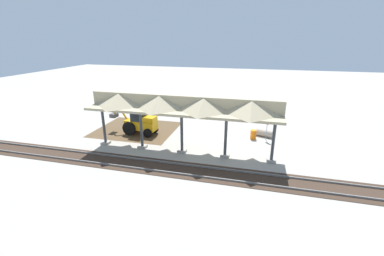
# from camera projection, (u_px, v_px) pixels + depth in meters

# --- Properties ---
(ground_plane) EXTENTS (120.00, 120.00, 0.00)m
(ground_plane) POSITION_uv_depth(u_px,v_px,m) (238.00, 138.00, 25.12)
(ground_plane) COLOR #9E998E
(dirt_work_zone) EXTENTS (8.22, 7.00, 0.01)m
(dirt_work_zone) POSITION_uv_depth(u_px,v_px,m) (137.00, 129.00, 27.52)
(dirt_work_zone) COLOR brown
(dirt_work_zone) RESTS_ON ground
(platform_canopy) EXTENTS (15.93, 3.20, 4.90)m
(platform_canopy) POSITION_uv_depth(u_px,v_px,m) (181.00, 105.00, 20.67)
(platform_canopy) COLOR #9E998E
(platform_canopy) RESTS_ON ground
(rail_tracks) EXTENTS (60.00, 2.58, 0.15)m
(rail_tracks) POSITION_uv_depth(u_px,v_px,m) (229.00, 175.00, 18.24)
(rail_tracks) COLOR slate
(rail_tracks) RESTS_ON ground
(stop_sign) EXTENTS (0.60, 0.51, 2.30)m
(stop_sign) POSITION_uv_depth(u_px,v_px,m) (267.00, 123.00, 24.17)
(stop_sign) COLOR gray
(stop_sign) RESTS_ON ground
(backhoe) EXTENTS (5.09, 1.91, 2.82)m
(backhoe) POSITION_uv_depth(u_px,v_px,m) (140.00, 122.00, 25.84)
(backhoe) COLOR orange
(backhoe) RESTS_ON ground
(dirt_mound) EXTENTS (3.67, 3.67, 1.42)m
(dirt_mound) POSITION_uv_depth(u_px,v_px,m) (132.00, 125.00, 28.82)
(dirt_mound) COLOR brown
(dirt_mound) RESTS_ON ground
(concrete_pipe) EXTENTS (1.75, 1.21, 0.74)m
(concrete_pipe) POSITION_uv_depth(u_px,v_px,m) (264.00, 133.00, 25.40)
(concrete_pipe) COLOR #9E9384
(concrete_pipe) RESTS_ON ground
(traffic_barrel) EXTENTS (0.56, 0.56, 0.90)m
(traffic_barrel) POSITION_uv_depth(u_px,v_px,m) (253.00, 135.00, 24.76)
(traffic_barrel) COLOR orange
(traffic_barrel) RESTS_ON ground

